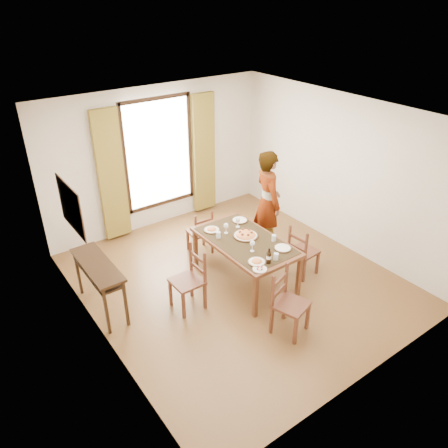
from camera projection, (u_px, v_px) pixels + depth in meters
ground at (237, 280)px, 7.12m from camera, size 5.00×5.00×0.00m
room_shell at (233, 192)px, 6.46m from camera, size 4.60×5.10×2.74m
console_table at (98, 270)px, 6.18m from camera, size 0.38×1.20×0.80m
dining_table at (245, 244)px, 6.80m from camera, size 0.97×1.70×0.76m
chair_west at (189, 281)px, 6.34m from camera, size 0.43×0.43×0.97m
chair_north at (200, 233)px, 7.67m from camera, size 0.40×0.40×0.84m
chair_south at (289, 304)px, 5.89m from camera, size 0.54×0.54×0.96m
chair_east at (302, 252)px, 7.07m from camera, size 0.44×0.44×0.90m
man at (268, 202)px, 7.54m from camera, size 0.91×0.79×1.86m
plate_sw at (257, 261)px, 6.21m from camera, size 0.27×0.27×0.05m
plate_se at (283, 247)px, 6.53m from camera, size 0.27×0.27×0.05m
plate_nw at (212, 229)px, 7.01m from camera, size 0.27×0.27×0.05m
plate_ne at (240, 219)px, 7.30m from camera, size 0.27×0.27×0.05m
pasta_platter at (246, 234)px, 6.84m from camera, size 0.40×0.40×0.10m
caprese_plate at (260, 268)px, 6.06m from camera, size 0.20×0.20×0.04m
wine_glass_a at (252, 246)px, 6.44m from camera, size 0.08×0.08×0.18m
wine_glass_b at (238, 222)px, 7.08m from camera, size 0.08×0.08×0.18m
wine_glass_c at (226, 228)px, 6.91m from camera, size 0.08×0.08×0.18m
tumbler_a at (274, 238)px, 6.72m from camera, size 0.07×0.07×0.10m
tumbler_b at (218, 235)px, 6.80m from camera, size 0.07×0.07×0.10m
tumbler_c at (276, 256)px, 6.27m from camera, size 0.07×0.07×0.10m
wine_bottle at (269, 256)px, 6.15m from camera, size 0.07×0.07×0.25m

